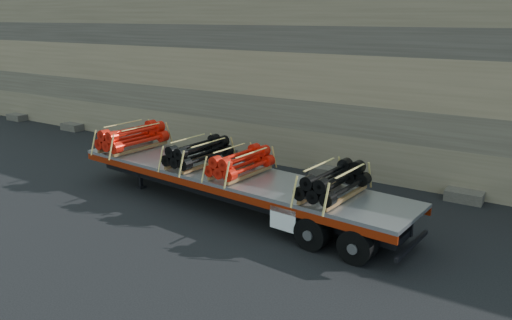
{
  "coord_description": "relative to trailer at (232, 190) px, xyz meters",
  "views": [
    {
      "loc": [
        9.52,
        -12.21,
        5.97
      ],
      "look_at": [
        1.25,
        0.79,
        1.49
      ],
      "focal_mm": 35.0,
      "sensor_mm": 36.0,
      "label": 1
    }
  ],
  "objects": [
    {
      "name": "ground",
      "position": [
        -0.81,
        -0.04,
        -0.6
      ],
      "size": [
        120.0,
        120.0,
        0.0
      ],
      "primitive_type": "plane",
      "color": "black",
      "rests_on": "ground"
    },
    {
      "name": "rock_wall",
      "position": [
        -0.81,
        6.46,
        2.9
      ],
      "size": [
        44.0,
        3.0,
        7.0
      ],
      "primitive_type": "cube",
      "color": "#7A6B54",
      "rests_on": "ground"
    },
    {
      "name": "trailer",
      "position": [
        0.0,
        0.0,
        0.0
      ],
      "size": [
        12.07,
        3.31,
        1.19
      ],
      "primitive_type": null,
      "rotation": [
        0.0,
        0.0,
        -0.09
      ],
      "color": "#ABAEB3",
      "rests_on": "ground"
    },
    {
      "name": "bundle_front",
      "position": [
        -4.73,
        0.41,
        1.03
      ],
      "size": [
        1.44,
        2.56,
        0.87
      ],
      "primitive_type": null,
      "rotation": [
        0.0,
        0.0,
        -0.09
      ],
      "color": "red",
      "rests_on": "trailer"
    },
    {
      "name": "bundle_midfront",
      "position": [
        -1.41,
        0.12,
        1.0
      ],
      "size": [
        1.33,
        2.36,
        0.81
      ],
      "primitive_type": null,
      "rotation": [
        0.0,
        0.0,
        -0.09
      ],
      "color": "black",
      "rests_on": "trailer"
    },
    {
      "name": "bundle_midrear",
      "position": [
        0.38,
        -0.03,
        0.98
      ],
      "size": [
        1.26,
        2.24,
        0.76
      ],
      "primitive_type": null,
      "rotation": [
        0.0,
        0.0,
        -0.09
      ],
      "color": "red",
      "rests_on": "trailer"
    },
    {
      "name": "bundle_rear",
      "position": [
        3.63,
        -0.31,
        1.0
      ],
      "size": [
        1.34,
        2.38,
        0.81
      ],
      "primitive_type": null,
      "rotation": [
        0.0,
        0.0,
        -0.09
      ],
      "color": "black",
      "rests_on": "trailer"
    }
  ]
}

